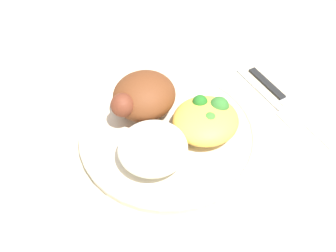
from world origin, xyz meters
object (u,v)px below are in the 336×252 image
roasted_chicken (143,96)px  mac_cheese_with_broccoli (207,119)px  plate (168,134)px  fork (270,99)px  knife (283,98)px  rice_pile (153,148)px

roasted_chicken → mac_cheese_with_broccoli: 0.10m
plate → fork: (-0.18, 0.01, -0.01)m
mac_cheese_with_broccoli → knife: (-0.15, -0.00, -0.03)m
roasted_chicken → mac_cheese_with_broccoli: roasted_chicken is taller
rice_pile → mac_cheese_with_broccoli: size_ratio=0.98×
plate → knife: bearing=174.5°
plate → fork: 0.18m
plate → mac_cheese_with_broccoli: 0.06m
plate → knife: (-0.20, 0.02, -0.00)m
roasted_chicken → fork: roasted_chicken is taller
plate → mac_cheese_with_broccoli: (-0.05, 0.02, 0.03)m
roasted_chicken → rice_pile: size_ratio=1.09×
mac_cheese_with_broccoli → fork: bearing=-175.1°
plate → roasted_chicken: bearing=-75.2°
roasted_chicken → fork: size_ratio=0.72×
fork → knife: 0.02m
roasted_chicken → rice_pile: bearing=71.7°
plate → rice_pile: 0.06m
rice_pile → roasted_chicken: bearing=-108.3°
plate → rice_pile: rice_pile is taller
rice_pile → fork: rice_pile is taller
roasted_chicken → mac_cheese_with_broccoli: bearing=131.0°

